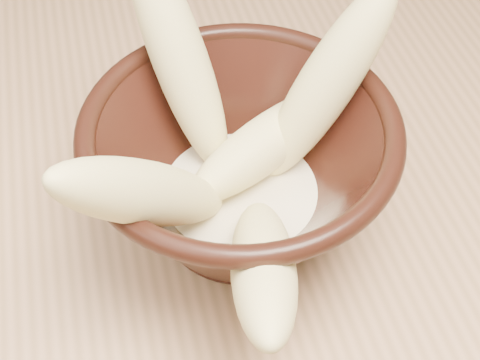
{
  "coord_description": "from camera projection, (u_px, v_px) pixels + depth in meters",
  "views": [
    {
      "loc": [
        -0.02,
        -0.4,
        1.2
      ],
      "look_at": [
        0.06,
        -0.08,
        0.81
      ],
      "focal_mm": 50.0,
      "sensor_mm": 36.0,
      "label": 1
    }
  ],
  "objects": [
    {
      "name": "banana_left",
      "position": [
        148.0,
        193.0,
        0.43
      ],
      "size": [
        0.15,
        0.12,
        0.17
      ],
      "primitive_type": "ellipsoid",
      "rotation": [
        0.73,
        0.0,
        -0.96
      ],
      "color": "#F2E48F",
      "rests_on": "bowl"
    },
    {
      "name": "bowl",
      "position": [
        240.0,
        171.0,
        0.5
      ],
      "size": [
        0.23,
        0.23,
        0.12
      ],
      "rotation": [
        0.0,
        0.0,
        0.3
      ],
      "color": "black",
      "rests_on": "table"
    },
    {
      "name": "banana_right",
      "position": [
        326.0,
        84.0,
        0.49
      ],
      "size": [
        0.14,
        0.08,
        0.17
      ],
      "primitive_type": "ellipsoid",
      "rotation": [
        0.58,
        0.0,
        1.87
      ],
      "color": "#F2E48F",
      "rests_on": "bowl"
    },
    {
      "name": "banana_across",
      "position": [
        264.0,
        144.0,
        0.51
      ],
      "size": [
        0.15,
        0.11,
        0.05
      ],
      "primitive_type": "ellipsoid",
      "rotation": [
        1.5,
        0.0,
        2.07
      ],
      "color": "#F2E48F",
      "rests_on": "bowl"
    },
    {
      "name": "milk_puddle",
      "position": [
        240.0,
        197.0,
        0.52
      ],
      "size": [
        0.13,
        0.13,
        0.02
      ],
      "primitive_type": "cylinder",
      "color": "beige",
      "rests_on": "bowl"
    },
    {
      "name": "banana_front",
      "position": [
        263.0,
        266.0,
        0.43
      ],
      "size": [
        0.08,
        0.18,
        0.12
      ],
      "primitive_type": "ellipsoid",
      "rotation": [
        1.1,
        0.0,
        -0.23
      ],
      "color": "#F2E48F",
      "rests_on": "bowl"
    },
    {
      "name": "table",
      "position": [
        159.0,
        221.0,
        0.66
      ],
      "size": [
        1.2,
        0.8,
        0.75
      ],
      "color": "tan",
      "rests_on": "ground"
    },
    {
      "name": "banana_upright",
      "position": [
        180.0,
        58.0,
        0.5
      ],
      "size": [
        0.09,
        0.14,
        0.18
      ],
      "primitive_type": "ellipsoid",
      "rotation": [
        0.57,
        0.0,
        3.52
      ],
      "color": "#F2E48F",
      "rests_on": "bowl"
    }
  ]
}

